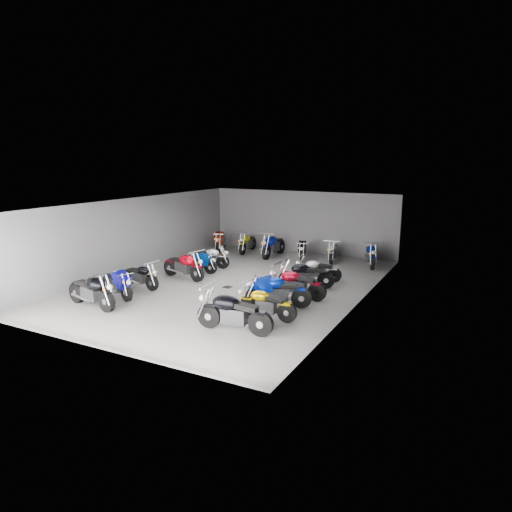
% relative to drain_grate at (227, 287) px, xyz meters
% --- Properties ---
extents(ground, '(14.00, 14.00, 0.00)m').
position_rel_drain_grate_xyz_m(ground, '(0.00, 0.50, -0.01)').
color(ground, gray).
rests_on(ground, ground).
extents(wall_back, '(10.00, 0.10, 3.20)m').
position_rel_drain_grate_xyz_m(wall_back, '(0.00, 7.50, 1.59)').
color(wall_back, slate).
rests_on(wall_back, ground).
extents(wall_left, '(0.10, 14.00, 3.20)m').
position_rel_drain_grate_xyz_m(wall_left, '(-5.00, 0.50, 1.59)').
color(wall_left, slate).
rests_on(wall_left, ground).
extents(wall_right, '(0.10, 14.00, 3.20)m').
position_rel_drain_grate_xyz_m(wall_right, '(5.00, 0.50, 1.59)').
color(wall_right, slate).
rests_on(wall_right, ground).
extents(ceiling, '(10.00, 14.00, 0.04)m').
position_rel_drain_grate_xyz_m(ceiling, '(0.00, 0.50, 3.21)').
color(ceiling, black).
rests_on(ceiling, wall_back).
extents(drain_grate, '(0.32, 0.32, 0.01)m').
position_rel_drain_grate_xyz_m(drain_grate, '(0.00, 0.00, 0.00)').
color(drain_grate, black).
rests_on(drain_grate, ground).
extents(motorcycle_left_a, '(2.35, 0.58, 1.04)m').
position_rel_drain_grate_xyz_m(motorcycle_left_a, '(-2.73, -4.15, 0.56)').
color(motorcycle_left_a, black).
rests_on(motorcycle_left_a, ground).
extents(motorcycle_left_b, '(2.07, 0.91, 0.95)m').
position_rel_drain_grate_xyz_m(motorcycle_left_b, '(-2.83, -2.88, 0.51)').
color(motorcycle_left_b, black).
rests_on(motorcycle_left_b, ground).
extents(motorcycle_left_c, '(1.99, 0.49, 0.88)m').
position_rel_drain_grate_xyz_m(motorcycle_left_c, '(-2.91, -1.61, 0.47)').
color(motorcycle_left_c, black).
rests_on(motorcycle_left_c, ground).
extents(motorcycle_left_d, '(2.26, 0.62, 1.00)m').
position_rel_drain_grate_xyz_m(motorcycle_left_d, '(-2.24, 0.28, 0.54)').
color(motorcycle_left_d, black).
rests_on(motorcycle_left_d, ground).
extents(motorcycle_left_e, '(1.87, 0.43, 0.82)m').
position_rel_drain_grate_xyz_m(motorcycle_left_e, '(-2.31, 1.35, 0.44)').
color(motorcycle_left_e, black).
rests_on(motorcycle_left_e, ground).
extents(motorcycle_left_f, '(1.97, 0.58, 0.88)m').
position_rel_drain_grate_xyz_m(motorcycle_left_f, '(-2.39, 2.36, 0.47)').
color(motorcycle_left_f, black).
rests_on(motorcycle_left_f, ground).
extents(motorcycle_right_a, '(2.37, 0.51, 1.04)m').
position_rel_drain_grate_xyz_m(motorcycle_right_a, '(2.53, -3.83, 0.56)').
color(motorcycle_right_a, black).
rests_on(motorcycle_right_a, ground).
extents(motorcycle_right_b, '(2.01, 0.40, 0.89)m').
position_rel_drain_grate_xyz_m(motorcycle_right_b, '(2.86, -2.44, 0.48)').
color(motorcycle_right_b, black).
rests_on(motorcycle_right_b, ground).
extents(motorcycle_right_c, '(2.13, 0.92, 0.98)m').
position_rel_drain_grate_xyz_m(motorcycle_right_c, '(2.70, -1.23, 0.53)').
color(motorcycle_right_c, black).
rests_on(motorcycle_right_c, ground).
extents(motorcycle_right_d, '(2.17, 0.43, 0.96)m').
position_rel_drain_grate_xyz_m(motorcycle_right_d, '(2.88, -0.07, 0.52)').
color(motorcycle_right_d, black).
rests_on(motorcycle_right_d, ground).
extents(motorcycle_right_e, '(2.01, 0.99, 0.94)m').
position_rel_drain_grate_xyz_m(motorcycle_right_e, '(2.70, 1.31, 0.51)').
color(motorcycle_right_e, black).
rests_on(motorcycle_right_e, ground).
extents(motorcycle_right_f, '(1.89, 0.51, 0.84)m').
position_rel_drain_grate_xyz_m(motorcycle_right_f, '(2.74, 2.50, 0.45)').
color(motorcycle_right_f, black).
rests_on(motorcycle_right_f, ground).
extents(motorcycle_back_a, '(0.96, 2.14, 0.99)m').
position_rel_drain_grate_xyz_m(motorcycle_back_a, '(-3.99, 5.94, 0.53)').
color(motorcycle_back_a, black).
rests_on(motorcycle_back_a, ground).
extents(motorcycle_back_b, '(0.50, 2.14, 0.94)m').
position_rel_drain_grate_xyz_m(motorcycle_back_b, '(-2.49, 6.17, 0.51)').
color(motorcycle_back_b, black).
rests_on(motorcycle_back_b, ground).
extents(motorcycle_back_c, '(0.46, 2.39, 1.05)m').
position_rel_drain_grate_xyz_m(motorcycle_back_c, '(-0.83, 5.83, 0.57)').
color(motorcycle_back_c, black).
rests_on(motorcycle_back_c, ground).
extents(motorcycle_back_d, '(0.73, 1.93, 0.87)m').
position_rel_drain_grate_xyz_m(motorcycle_back_d, '(0.67, 6.08, 0.47)').
color(motorcycle_back_d, black).
rests_on(motorcycle_back_d, ground).
extents(motorcycle_back_e, '(0.58, 2.00, 0.89)m').
position_rel_drain_grate_xyz_m(motorcycle_back_e, '(2.15, 6.27, 0.48)').
color(motorcycle_back_e, black).
rests_on(motorcycle_back_e, ground).
extents(motorcycle_back_f, '(0.93, 2.15, 0.99)m').
position_rel_drain_grate_xyz_m(motorcycle_back_f, '(4.01, 6.07, 0.53)').
color(motorcycle_back_f, black).
rests_on(motorcycle_back_f, ground).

